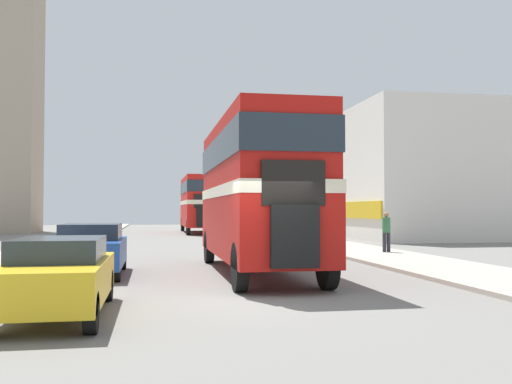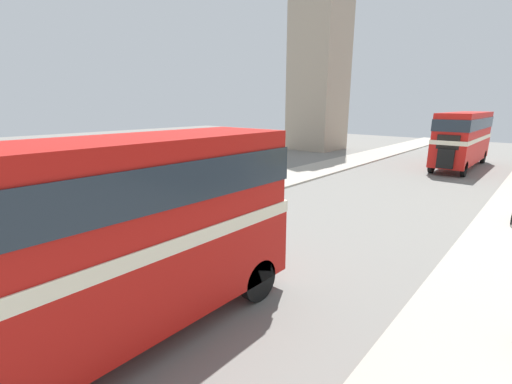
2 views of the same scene
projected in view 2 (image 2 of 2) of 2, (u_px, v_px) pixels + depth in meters
double_decker_bus at (95, 235)px, 6.56m from camera, size 2.39×9.40×4.42m
bus_distant at (463, 135)px, 27.65m from camera, size 2.46×10.14×4.47m
car_parked_mid at (41, 252)px, 10.27m from camera, size 1.82×4.04×1.47m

